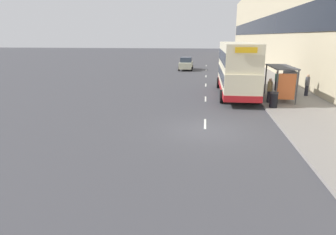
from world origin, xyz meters
The scene contains 17 objects.
ground_plane centered at (0.00, 0.00, 0.00)m, with size 220.00×220.00×0.00m, color #424247.
pavement centered at (6.50, 38.50, 0.07)m, with size 5.00×93.00×0.14m.
terrace_facade centered at (10.49, 38.50, 7.17)m, with size 3.10×93.00×14.35m.
lane_mark_0 centered at (0.00, 1.18, 0.01)m, with size 0.12×2.00×0.01m.
lane_mark_1 centered at (0.00, 8.21, 0.01)m, with size 0.12×2.00×0.01m.
lane_mark_2 centered at (0.00, 15.23, 0.01)m, with size 0.12×2.00×0.01m.
lane_mark_3 centered at (0.00, 22.26, 0.01)m, with size 0.12×2.00×0.01m.
lane_mark_4 centered at (0.00, 29.28, 0.01)m, with size 0.12×2.00×0.01m.
lane_mark_5 centered at (0.00, 36.31, 0.01)m, with size 0.12×2.00×0.01m.
bus_shelter centered at (5.77, 8.03, 1.88)m, with size 1.60×4.20×2.48m.
double_decker_bus_near centered at (2.47, 10.10, 2.28)m, with size 2.85×10.54×4.30m.
car_0 centered at (-2.96, 29.25, 0.90)m, with size 1.99×4.58×1.84m.
pedestrian_at_shelter centered at (7.32, 11.78, 1.02)m, with size 0.34×0.34×1.72m.
pedestrian_1 centered at (4.57, 6.85, 1.04)m, with size 0.35×0.35×1.76m.
pedestrian_2 centered at (8.09, 9.91, 1.03)m, with size 0.34×0.34×1.73m.
pedestrian_3 centered at (6.20, 12.14, 1.00)m, with size 0.33×0.33×1.69m.
litter_bin centered at (4.55, 5.26, 0.67)m, with size 0.55×0.55×1.05m.
Camera 1 is at (-0.07, -15.23, 4.80)m, focal length 32.00 mm.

